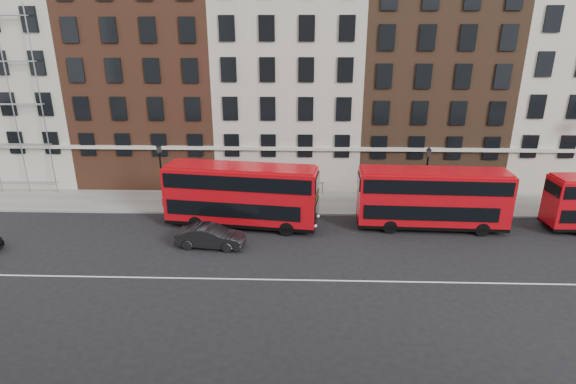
{
  "coord_description": "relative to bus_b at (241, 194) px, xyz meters",
  "views": [
    {
      "loc": [
        1.3,
        -25.13,
        13.84
      ],
      "look_at": [
        0.35,
        5.0,
        3.0
      ],
      "focal_mm": 28.0,
      "sensor_mm": 36.0,
      "label": 1
    }
  ],
  "objects": [
    {
      "name": "road_centre_line",
      "position": [
        3.16,
        -7.74,
        -2.52
      ],
      "size": [
        70.0,
        0.12,
        0.01
      ],
      "primitive_type": "cube",
      "color": "white",
      "rests_on": "ground"
    },
    {
      "name": "iron_railings",
      "position": [
        3.16,
        6.96,
        -1.88
      ],
      "size": [
        6.6,
        0.06,
        1.0
      ],
      "primitive_type": null,
      "color": "black",
      "rests_on": "pavement"
    },
    {
      "name": "building_terrace",
      "position": [
        2.86,
        12.14,
        7.71
      ],
      "size": [
        64.0,
        11.95,
        22.0
      ],
      "color": "beige",
      "rests_on": "ground"
    },
    {
      "name": "kerb",
      "position": [
        3.16,
        2.26,
        -2.45
      ],
      "size": [
        80.0,
        0.3,
        0.16
      ],
      "primitive_type": "cube",
      "color": "gray",
      "rests_on": "ground"
    },
    {
      "name": "lamp_post_right",
      "position": [
        14.23,
        2.92,
        0.55
      ],
      "size": [
        0.44,
        0.44,
        5.33
      ],
      "color": "black",
      "rests_on": "pavement"
    },
    {
      "name": "car_front",
      "position": [
        -1.65,
        -3.55,
        -1.77
      ],
      "size": [
        4.74,
        2.05,
        1.52
      ],
      "primitive_type": "imported",
      "rotation": [
        0.0,
        0.0,
        1.47
      ],
      "color": "black",
      "rests_on": "ground"
    },
    {
      "name": "lamp_post_left",
      "position": [
        -6.9,
        3.5,
        0.55
      ],
      "size": [
        0.44,
        0.44,
        5.33
      ],
      "color": "black",
      "rests_on": "pavement"
    },
    {
      "name": "bus_c",
      "position": [
        13.96,
        -0.0,
        -0.11
      ],
      "size": [
        10.82,
        3.01,
        4.51
      ],
      "rotation": [
        0.0,
        0.0,
        -0.04
      ],
      "color": "red",
      "rests_on": "ground"
    },
    {
      "name": "ground",
      "position": [
        3.16,
        -5.74,
        -2.53
      ],
      "size": [
        120.0,
        120.0,
        0.0
      ],
      "primitive_type": "plane",
      "color": "black",
      "rests_on": "ground"
    },
    {
      "name": "pavement",
      "position": [
        3.16,
        4.76,
        -2.45
      ],
      "size": [
        80.0,
        5.0,
        0.15
      ],
      "primitive_type": "cube",
      "color": "gray",
      "rests_on": "ground"
    },
    {
      "name": "bus_b",
      "position": [
        0.0,
        0.0,
        0.0
      ],
      "size": [
        11.45,
        4.14,
        4.71
      ],
      "rotation": [
        0.0,
        0.0,
        -0.13
      ],
      "color": "red",
      "rests_on": "ground"
    }
  ]
}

